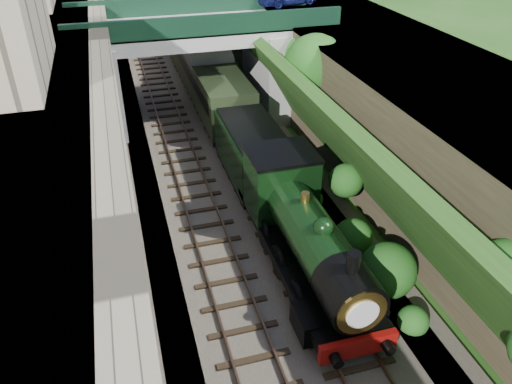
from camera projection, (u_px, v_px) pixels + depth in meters
trackbed at (210, 140)px, 30.56m from camera, size 10.00×90.00×0.20m
retaining_wall at (109, 97)px, 27.46m from camera, size 1.00×90.00×7.00m
street_plateau_left at (42, 104)px, 26.63m from camera, size 6.00×90.00×7.00m
street_plateau_right at (357, 78)px, 31.20m from camera, size 8.00×90.00×6.25m
embankment_slope at (303, 106)px, 28.37m from camera, size 4.66×90.00×6.40m
track_left at (177, 142)px, 30.01m from camera, size 2.50×90.00×0.20m
track_right at (229, 136)px, 30.77m from camera, size 2.50×90.00×0.20m
road_bridge at (209, 56)px, 31.93m from camera, size 16.00×6.40×7.25m
tree at (315, 68)px, 28.12m from camera, size 3.60×3.80×6.60m
locomotive at (305, 234)px, 19.49m from camera, size 3.10×10.23×3.83m
tender at (253, 156)px, 25.63m from camera, size 2.70×6.00×3.05m
coach_front at (205, 71)px, 35.66m from camera, size 2.90×18.00×3.70m
coach_middle at (169, 14)px, 50.96m from camera, size 2.90×18.00×3.70m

